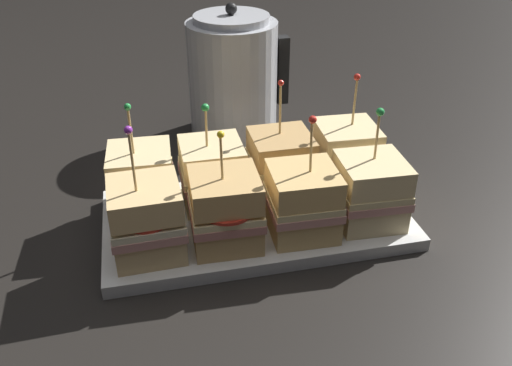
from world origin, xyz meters
TOP-DOWN VIEW (x-y plane):
  - ground_plane at (0.00, 0.00)m, footprint 6.00×6.00m
  - serving_platter at (0.00, 0.00)m, footprint 0.42×0.22m
  - sandwich_front_far_left at (-0.15, -0.05)m, footprint 0.09×0.09m
  - sandwich_front_center_left at (-0.05, -0.05)m, footprint 0.09×0.09m
  - sandwich_front_center_right at (0.05, -0.05)m, footprint 0.09×0.09m
  - sandwich_front_far_right at (0.14, -0.05)m, footprint 0.09×0.09m
  - sandwich_back_far_left at (-0.15, 0.05)m, footprint 0.09×0.09m
  - sandwich_back_center_left at (-0.05, 0.05)m, footprint 0.09×0.09m
  - sandwich_back_center_right at (0.05, 0.05)m, footprint 0.09×0.09m
  - sandwich_back_far_right at (0.15, 0.05)m, footprint 0.09×0.09m
  - kettle_steel at (0.03, 0.31)m, footprint 0.18×0.16m

SIDE VIEW (x-z plane):
  - ground_plane at x=0.00m, z-range 0.00..0.00m
  - serving_platter at x=0.00m, z-range 0.00..0.02m
  - sandwich_back_center_right at x=0.05m, z-range -0.02..0.15m
  - sandwich_back_far_left at x=-0.15m, z-range -0.02..0.14m
  - sandwich_front_center_right at x=0.05m, z-range -0.02..0.15m
  - sandwich_back_center_left at x=-0.05m, z-range -0.01..0.14m
  - sandwich_front_far_right at x=0.14m, z-range -0.02..0.14m
  - sandwich_back_far_right at x=0.15m, z-range -0.02..0.15m
  - sandwich_front_center_left at x=-0.05m, z-range -0.01..0.14m
  - sandwich_front_far_left at x=-0.15m, z-range -0.02..0.15m
  - kettle_steel at x=0.03m, z-range -0.01..0.22m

